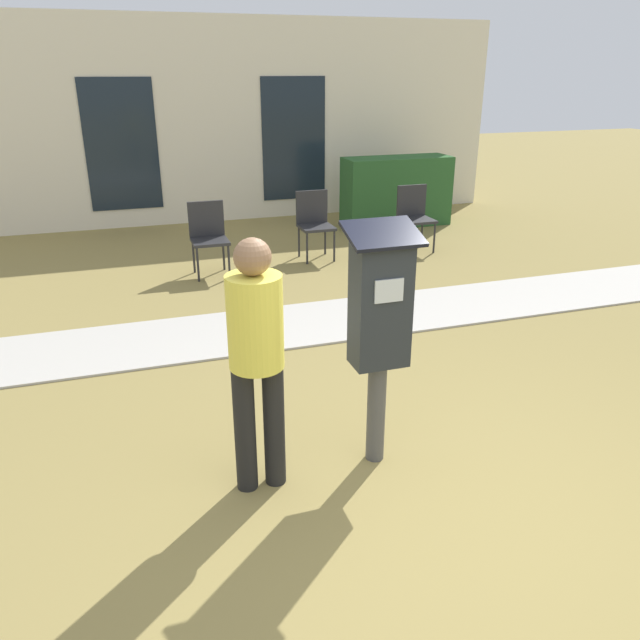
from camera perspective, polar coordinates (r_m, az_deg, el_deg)
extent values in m
plane|color=olive|center=(3.83, 11.56, -17.66)|extent=(40.00, 40.00, 0.00)
cube|color=#B7B2A8|center=(6.31, -2.19, -0.42)|extent=(12.00, 1.10, 0.02)
cube|color=beige|center=(10.78, -10.15, 17.36)|extent=(10.00, 0.24, 3.20)
cube|color=#19232D|center=(10.56, -17.70, 14.97)|extent=(1.10, 0.02, 2.00)
cube|color=#19232D|center=(10.97, -2.40, 16.17)|extent=(1.10, 0.02, 2.00)
cylinder|color=#4C4C4C|center=(4.10, 5.15, -8.35)|extent=(0.12, 0.12, 0.70)
cube|color=#23282D|center=(3.78, 5.54, 1.51)|extent=(0.34, 0.22, 0.80)
cube|color=silver|center=(3.64, 6.33, 2.67)|extent=(0.18, 0.01, 0.14)
cube|color=black|center=(3.65, 5.78, 7.87)|extent=(0.44, 0.31, 0.12)
cylinder|color=black|center=(3.81, -6.88, -9.92)|extent=(0.13, 0.13, 0.82)
cylinder|color=black|center=(3.85, -4.22, -9.52)|extent=(0.13, 0.13, 0.82)
cylinder|color=#EADB4C|center=(3.52, -5.95, -0.19)|extent=(0.32, 0.32, 0.55)
sphere|color=#8C6647|center=(3.39, -6.20, 5.76)|extent=(0.21, 0.21, 0.21)
cylinder|color=#262628|center=(7.71, -11.10, 4.97)|extent=(0.03, 0.03, 0.42)
cylinder|color=#262628|center=(7.76, -8.32, 5.27)|extent=(0.03, 0.03, 0.42)
cylinder|color=#262628|center=(8.07, -11.47, 5.71)|extent=(0.03, 0.03, 0.42)
cylinder|color=#262628|center=(8.12, -8.81, 6.00)|extent=(0.03, 0.03, 0.42)
cube|color=#262628|center=(7.85, -10.03, 7.10)|extent=(0.44, 0.44, 0.04)
cube|color=#262628|center=(7.99, -10.37, 9.10)|extent=(0.44, 0.04, 0.44)
cylinder|color=#262628|center=(8.27, -1.19, 6.54)|extent=(0.03, 0.03, 0.42)
cylinder|color=#262628|center=(8.38, 1.31, 6.76)|extent=(0.03, 0.03, 0.42)
cylinder|color=#262628|center=(8.62, -1.94, 7.18)|extent=(0.03, 0.03, 0.42)
cylinder|color=#262628|center=(8.73, 0.48, 7.38)|extent=(0.03, 0.03, 0.42)
cube|color=#262628|center=(8.44, -0.34, 8.48)|extent=(0.44, 0.44, 0.04)
cube|color=#262628|center=(8.57, -0.76, 10.32)|extent=(0.44, 0.04, 0.44)
cylinder|color=#262628|center=(8.76, 8.20, 7.21)|extent=(0.03, 0.03, 0.42)
cylinder|color=#262628|center=(8.93, 10.41, 7.36)|extent=(0.03, 0.03, 0.42)
cylinder|color=#262628|center=(9.09, 7.15, 7.81)|extent=(0.03, 0.03, 0.42)
cylinder|color=#262628|center=(9.26, 9.30, 7.95)|extent=(0.03, 0.03, 0.42)
cube|color=#262628|center=(8.95, 8.85, 9.01)|extent=(0.44, 0.44, 0.04)
cube|color=#262628|center=(9.08, 8.36, 10.76)|extent=(0.44, 0.04, 0.44)
cube|color=#285628|center=(10.46, 6.98, 11.59)|extent=(1.75, 0.60, 1.10)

